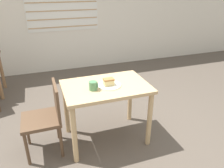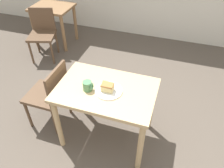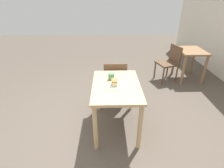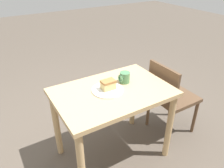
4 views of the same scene
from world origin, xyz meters
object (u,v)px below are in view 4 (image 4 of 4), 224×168
plate (108,90)px  chair_near_window (170,96)px  dining_table_near (113,102)px  coffee_mug (124,77)px  cake_slice (108,85)px

plate → chair_near_window: bearing=177.3°
dining_table_near → coffee_mug: coffee_mug is taller
plate → coffee_mug: (-0.20, -0.05, 0.05)m
dining_table_near → coffee_mug: 0.25m
chair_near_window → coffee_mug: 0.65m
dining_table_near → plate: (0.04, -0.02, 0.13)m
dining_table_near → chair_near_window: chair_near_window is taller
cake_slice → coffee_mug: bearing=-168.4°
chair_near_window → coffee_mug: bearing=81.4°
chair_near_window → cake_slice: chair_near_window is taller
cake_slice → chair_near_window: bearing=176.7°
cake_slice → coffee_mug: coffee_mug is taller
dining_table_near → coffee_mug: bearing=-157.8°
dining_table_near → plate: plate is taller
chair_near_window → plate: chair_near_window is taller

